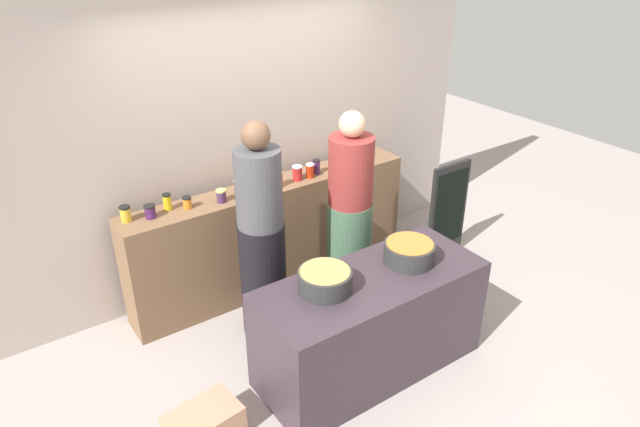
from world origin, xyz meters
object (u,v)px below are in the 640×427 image
(preserve_jar_0, at_px, (126,214))
(preserve_jar_12, at_px, (353,153))
(preserve_jar_2, at_px, (167,202))
(preserve_jar_10, at_px, (316,167))
(cook_with_tongs, at_px, (262,244))
(preserve_jar_11, at_px, (333,164))
(cooking_pot_left, at_px, (325,280))
(preserve_jar_13, at_px, (363,150))
(preserve_jar_5, at_px, (239,188))
(preserve_jar_9, at_px, (310,171))
(preserve_jar_3, at_px, (187,203))
(preserve_jar_7, at_px, (278,179))
(preserve_jar_4, at_px, (221,196))
(bread_crate, at_px, (204,426))
(preserve_jar_1, at_px, (150,211))
(preserve_jar_6, at_px, (261,185))
(cooking_pot_center, at_px, (409,252))
(preserve_jar_8, at_px, (297,173))
(cook_in_cap, at_px, (350,220))
(chalkboard_sign, at_px, (448,211))

(preserve_jar_0, relative_size, preserve_jar_12, 0.96)
(preserve_jar_0, relative_size, preserve_jar_2, 0.92)
(preserve_jar_10, relative_size, cook_with_tongs, 0.07)
(preserve_jar_11, distance_m, cooking_pot_left, 1.62)
(preserve_jar_13, bearing_deg, preserve_jar_5, -176.50)
(preserve_jar_9, relative_size, preserve_jar_13, 0.96)
(preserve_jar_0, height_order, preserve_jar_12, preserve_jar_12)
(preserve_jar_3, height_order, preserve_jar_7, preserve_jar_7)
(preserve_jar_4, relative_size, preserve_jar_13, 0.80)
(preserve_jar_13, xyz_separation_m, cook_with_tongs, (-1.48, -0.61, -0.24))
(cooking_pot_left, relative_size, cook_with_tongs, 0.21)
(preserve_jar_9, height_order, bread_crate, preserve_jar_9)
(preserve_jar_1, height_order, preserve_jar_6, preserve_jar_6)
(preserve_jar_13, xyz_separation_m, bread_crate, (-2.39, -1.38, -0.95))
(preserve_jar_6, bearing_deg, preserve_jar_1, 175.37)
(preserve_jar_13, height_order, cooking_pot_center, preserve_jar_13)
(preserve_jar_6, bearing_deg, preserve_jar_8, 3.70)
(preserve_jar_2, bearing_deg, preserve_jar_8, -5.14)
(cooking_pot_center, distance_m, cook_in_cap, 0.80)
(preserve_jar_12, bearing_deg, preserve_jar_11, -162.57)
(preserve_jar_9, distance_m, chalkboard_sign, 1.48)
(bread_crate, bearing_deg, preserve_jar_12, 31.21)
(preserve_jar_6, height_order, bread_crate, preserve_jar_6)
(preserve_jar_11, bearing_deg, preserve_jar_8, 178.75)
(preserve_jar_3, xyz_separation_m, preserve_jar_7, (0.81, -0.06, 0.02))
(preserve_jar_2, relative_size, cook_in_cap, 0.08)
(preserve_jar_5, bearing_deg, preserve_jar_4, -172.62)
(preserve_jar_2, bearing_deg, preserve_jar_13, -0.24)
(preserve_jar_3, relative_size, preserve_jar_10, 0.75)
(preserve_jar_7, bearing_deg, chalkboard_sign, -17.82)
(preserve_jar_0, relative_size, preserve_jar_11, 1.04)
(preserve_jar_1, distance_m, preserve_jar_11, 1.71)
(preserve_jar_8, height_order, cook_in_cap, cook_in_cap)
(preserve_jar_10, bearing_deg, preserve_jar_4, -178.06)
(preserve_jar_12, bearing_deg, preserve_jar_6, -174.13)
(preserve_jar_7, bearing_deg, preserve_jar_11, 1.60)
(preserve_jar_2, height_order, preserve_jar_9, preserve_jar_2)
(preserve_jar_0, distance_m, preserve_jar_10, 1.71)
(preserve_jar_13, bearing_deg, cook_in_cap, -134.91)
(preserve_jar_0, relative_size, preserve_jar_3, 1.28)
(preserve_jar_9, xyz_separation_m, preserve_jar_10, (0.10, 0.04, 0.00))
(preserve_jar_7, relative_size, preserve_jar_13, 1.01)
(preserve_jar_0, xyz_separation_m, preserve_jar_3, (0.47, -0.06, -0.01))
(preserve_jar_0, bearing_deg, preserve_jar_9, -4.33)
(bread_crate, bearing_deg, preserve_jar_10, 36.03)
(cooking_pot_left, bearing_deg, preserve_jar_12, 46.66)
(preserve_jar_10, xyz_separation_m, preserve_jar_11, (0.17, -0.03, -0.00))
(cook_in_cap, bearing_deg, preserve_jar_8, 107.38)
(preserve_jar_5, height_order, cook_in_cap, cook_in_cap)
(preserve_jar_1, distance_m, preserve_jar_13, 2.13)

